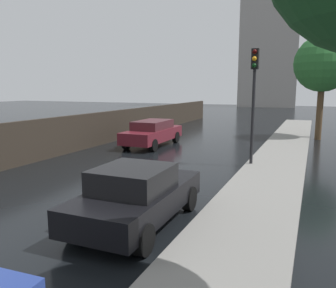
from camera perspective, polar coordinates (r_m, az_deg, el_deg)
name	(u,v)px	position (r m, az deg, el deg)	size (l,w,h in m)	color
car_black_near_kerb	(137,195)	(7.69, -5.25, -8.58)	(1.80, 3.89, 1.37)	black
car_maroon_far_ahead	(153,132)	(18.07, -2.62, 1.97)	(1.77, 4.56, 1.36)	maroon
traffic_light	(254,85)	(13.36, 14.29, 9.58)	(0.26, 0.39, 4.37)	black
street_tree_near	(323,64)	(22.08, 24.68, 12.16)	(3.28, 3.28, 6.12)	#4C3823
distant_tower	(270,11)	(61.40, 16.84, 20.61)	(9.74, 8.62, 34.01)	#9E9993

